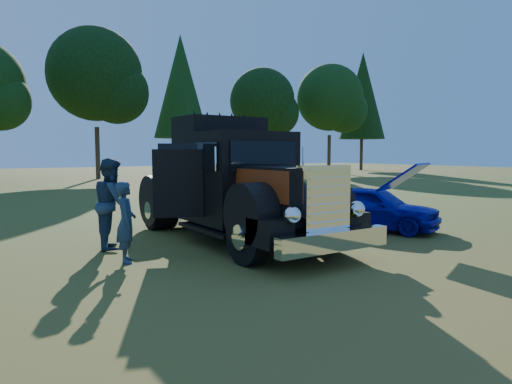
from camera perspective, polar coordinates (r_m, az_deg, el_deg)
The scene contains 5 objects.
ground at distance 9.73m, azimuth 2.70°, elevation -7.69°, with size 120.00×120.00×0.00m, color #2F5719.
diamond_t_truck at distance 10.85m, azimuth -2.31°, elevation 0.47°, with size 3.30×7.16×3.00m.
hotrod_coupe at distance 12.97m, azimuth 14.40°, elevation -1.86°, with size 2.82×4.17×1.89m.
spectator_near at distance 9.17m, azimuth -15.94°, elevation -3.63°, with size 0.58×0.38×1.58m, color #21234D.
spectator_far at distance 10.56m, azimuth -17.51°, elevation -1.39°, with size 0.97×0.76×2.01m, color #21324E.
Camera 1 is at (-5.60, -7.66, 2.14)m, focal length 32.00 mm.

